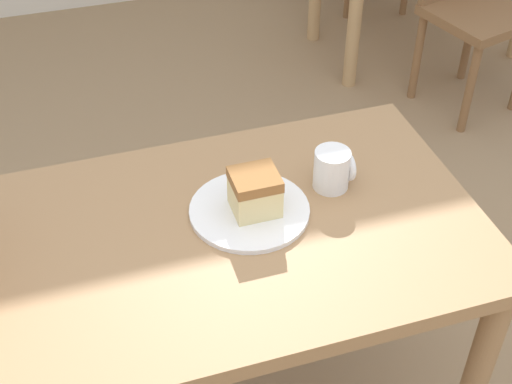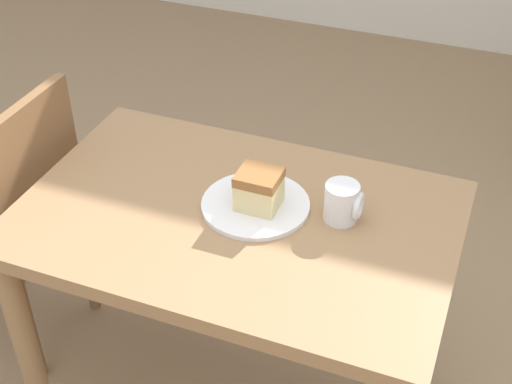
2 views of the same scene
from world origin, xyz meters
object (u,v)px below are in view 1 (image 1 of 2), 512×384
cake_slice (255,192)px  coffee_mug (333,169)px  dining_table_near (241,264)px  plate (249,210)px

cake_slice → coffee_mug: (0.20, 0.04, -0.01)m
cake_slice → dining_table_near: bearing=-139.5°
dining_table_near → cake_slice: bearing=40.5°
dining_table_near → plate: plate is taller
dining_table_near → coffee_mug: 0.30m
plate → coffee_mug: bearing=8.7°
dining_table_near → cake_slice: size_ratio=10.42×
dining_table_near → plate: (0.03, 0.04, 0.12)m
dining_table_near → coffee_mug: bearing=17.1°
dining_table_near → plate: 0.13m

